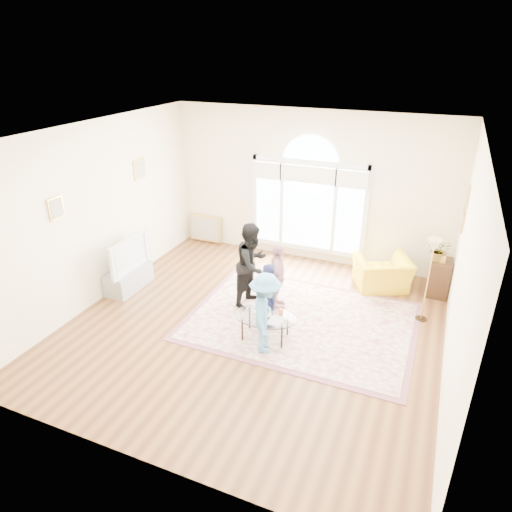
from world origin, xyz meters
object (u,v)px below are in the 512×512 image
at_px(tv_console, 129,278).
at_px(coffee_table, 265,317).
at_px(armchair, 382,273).
at_px(television, 126,253).
at_px(area_rug, 301,321).

distance_m(tv_console, coffee_table, 3.11).
xyz_separation_m(tv_console, armchair, (4.52, 1.90, 0.11)).
height_order(television, coffee_table, television).
relative_size(tv_console, television, 0.87).
distance_m(television, armchair, 4.91).
bearing_deg(area_rug, tv_console, -177.19).
height_order(tv_console, coffee_table, coffee_table).
bearing_deg(armchair, area_rug, 31.96).
distance_m(tv_console, armchair, 4.90).
distance_m(television, coffee_table, 3.12).
bearing_deg(area_rug, coffee_table, -118.93).
relative_size(area_rug, coffee_table, 3.35).
height_order(area_rug, coffee_table, coffee_table).
bearing_deg(coffee_table, television, 164.91).
xyz_separation_m(area_rug, tv_console, (-3.45, -0.17, 0.20)).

